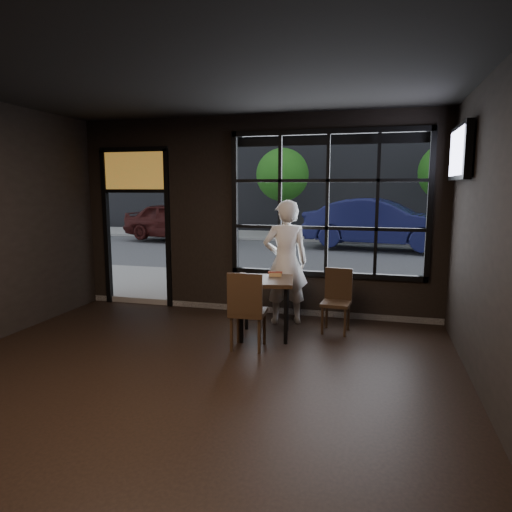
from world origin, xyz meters
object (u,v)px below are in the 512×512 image
(chair_near, at_px, (248,310))
(man, at_px, (286,262))
(navy_car, at_px, (379,223))
(cafe_table, at_px, (265,308))

(chair_near, relative_size, man, 0.54)
(chair_near, height_order, navy_car, navy_car)
(cafe_table, bearing_deg, man, 69.57)
(chair_near, bearing_deg, navy_car, -102.44)
(cafe_table, height_order, navy_car, navy_car)
(navy_car, bearing_deg, chair_near, 179.92)
(cafe_table, bearing_deg, navy_car, 71.17)
(man, bearing_deg, cafe_table, 59.15)
(cafe_table, relative_size, man, 0.44)
(navy_car, bearing_deg, man, -179.86)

